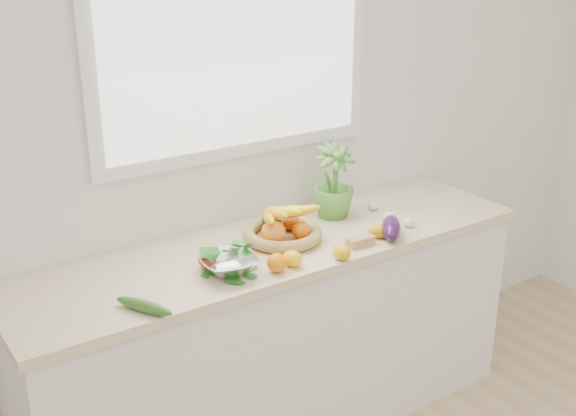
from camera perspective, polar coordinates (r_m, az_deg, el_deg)
back_wall at (r=3.07m, az=-4.13°, el=6.83°), size 4.50×0.02×2.70m
counter_cabinet at (r=3.20m, az=-0.96°, el=-10.48°), size 2.20×0.58×0.86m
countertop at (r=2.99m, az=-1.01°, el=-3.12°), size 2.24×0.62×0.04m
window_frame at (r=2.99m, az=-4.19°, el=14.22°), size 1.30×0.03×1.10m
window_pane at (r=2.97m, az=-3.99°, el=14.19°), size 1.18×0.01×0.98m
orange_loose at (r=2.72m, az=-0.90°, el=-4.36°), size 0.08×0.08×0.07m
lemon_a at (r=2.77m, az=0.36°, el=-4.02°), size 0.09×0.10×0.06m
lemon_b at (r=2.83m, az=4.27°, el=-3.50°), size 0.07×0.08×0.06m
lemon_c at (r=3.04m, az=7.08°, el=-1.82°), size 0.09×0.10×0.06m
apple at (r=2.77m, az=-6.38°, el=-4.01°), size 0.08×0.08×0.07m
ginger at (r=2.96m, az=5.76°, el=-2.65°), size 0.12×0.05×0.04m
garlic_a at (r=3.22m, az=7.98°, el=-0.67°), size 0.07×0.07×0.05m
garlic_b at (r=3.34m, az=6.75°, el=0.15°), size 0.06×0.06×0.04m
garlic_c at (r=3.17m, az=9.46°, el=-1.13°), size 0.05×0.05×0.04m
eggplant at (r=3.05m, az=8.16°, el=-1.57°), size 0.20×0.21×0.08m
cucumber at (r=2.50m, az=-11.31°, el=-7.61°), size 0.15×0.23×0.04m
radish at (r=2.83m, az=4.25°, el=-3.81°), size 0.04×0.04×0.03m
potted_herb at (r=3.20m, az=3.63°, el=2.10°), size 0.21×0.21×0.34m
fruit_basket at (r=2.98m, az=-0.48°, el=-1.69°), size 0.40×0.40×0.18m
colander_with_spinach at (r=2.70m, az=-4.69°, el=-4.10°), size 0.24×0.24×0.12m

